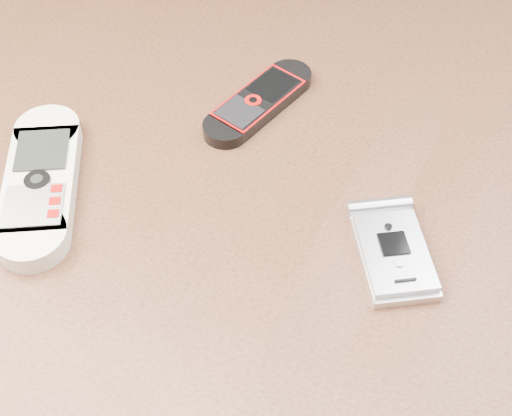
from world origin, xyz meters
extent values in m
cube|color=black|center=(0.00, 0.00, 0.73)|extent=(1.20, 0.80, 0.03)
cube|color=black|center=(-0.54, 0.34, 0.36)|extent=(0.06, 0.06, 0.71)
cube|color=silver|center=(-0.16, -0.04, 0.76)|extent=(0.12, 0.17, 0.02)
cube|color=black|center=(-0.04, 0.12, 0.76)|extent=(0.08, 0.14, 0.01)
cube|color=silver|center=(0.11, 0.00, 0.76)|extent=(0.09, 0.11, 0.01)
camera|label=1|loc=(0.14, -0.33, 1.18)|focal=50.00mm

